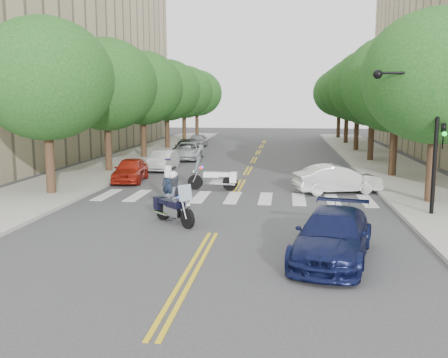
% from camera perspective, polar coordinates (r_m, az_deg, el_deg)
% --- Properties ---
extents(ground, '(140.00, 140.00, 0.00)m').
position_cam_1_polar(ground, '(17.36, -1.28, -6.24)').
color(ground, '#38383A').
rests_on(ground, ground).
extents(sidewalk_left, '(5.00, 60.00, 0.15)m').
position_cam_1_polar(sidewalk_left, '(40.64, -10.06, 2.43)').
color(sidewalk_left, '#9E9991').
rests_on(sidewalk_left, ground).
extents(sidewalk_right, '(5.00, 60.00, 0.15)m').
position_cam_1_polar(sidewalk_right, '(39.47, 17.34, 1.98)').
color(sidewalk_right, '#9E9991').
rests_on(sidewalk_right, ground).
extents(tree_l_0, '(6.40, 6.40, 8.45)m').
position_cam_1_polar(tree_l_0, '(25.25, -19.73, 10.69)').
color(tree_l_0, '#382316').
rests_on(tree_l_0, ground).
extents(tree_l_1, '(6.40, 6.40, 8.45)m').
position_cam_1_polar(tree_l_1, '(32.61, -13.32, 10.43)').
color(tree_l_1, '#382316').
rests_on(tree_l_1, ground).
extents(tree_l_2, '(6.40, 6.40, 8.45)m').
position_cam_1_polar(tree_l_2, '(40.21, -9.31, 10.21)').
color(tree_l_2, '#382316').
rests_on(tree_l_2, ground).
extents(tree_l_3, '(6.40, 6.40, 8.45)m').
position_cam_1_polar(tree_l_3, '(47.94, -6.58, 10.03)').
color(tree_l_3, '#382316').
rests_on(tree_l_3, ground).
extents(tree_l_4, '(6.40, 6.40, 8.45)m').
position_cam_1_polar(tree_l_4, '(55.74, -4.62, 9.88)').
color(tree_l_4, '#382316').
rests_on(tree_l_4, ground).
extents(tree_l_5, '(6.40, 6.40, 8.45)m').
position_cam_1_polar(tree_l_5, '(63.60, -3.14, 9.77)').
color(tree_l_5, '#382316').
rests_on(tree_l_5, ground).
extents(tree_r_0, '(6.40, 6.40, 8.45)m').
position_cam_1_polar(tree_r_0, '(23.48, 23.19, 10.67)').
color(tree_r_0, '#382316').
rests_on(tree_r_0, ground).
extents(tree_r_1, '(6.40, 6.40, 8.45)m').
position_cam_1_polar(tree_r_1, '(31.25, 19.13, 10.27)').
color(tree_r_1, '#382316').
rests_on(tree_r_1, ground).
extents(tree_r_2, '(6.40, 6.40, 8.45)m').
position_cam_1_polar(tree_r_2, '(39.12, 16.69, 10.00)').
color(tree_r_2, '#382316').
rests_on(tree_r_2, ground).
extents(tree_r_3, '(6.40, 6.40, 8.45)m').
position_cam_1_polar(tree_r_3, '(47.03, 15.08, 9.81)').
color(tree_r_3, '#382316').
rests_on(tree_r_3, ground).
extents(tree_r_4, '(6.40, 6.40, 8.45)m').
position_cam_1_polar(tree_r_4, '(54.96, 13.93, 9.67)').
color(tree_r_4, '#382316').
rests_on(tree_r_4, ground).
extents(tree_r_5, '(6.40, 6.40, 8.45)m').
position_cam_1_polar(tree_r_5, '(62.92, 13.07, 9.57)').
color(tree_r_5, '#382316').
rests_on(tree_r_5, ground).
extents(traffic_signal_pole, '(2.82, 0.42, 6.00)m').
position_cam_1_polar(traffic_signal_pole, '(20.78, 21.90, 6.01)').
color(traffic_signal_pole, black).
rests_on(traffic_signal_pole, ground).
extents(motorcycle_police, '(1.91, 1.91, 1.99)m').
position_cam_1_polar(motorcycle_police, '(18.67, -5.86, -2.43)').
color(motorcycle_police, black).
rests_on(motorcycle_police, ground).
extents(motorcycle_parked, '(2.60, 0.59, 1.68)m').
position_cam_1_polar(motorcycle_parked, '(25.63, -0.80, 0.02)').
color(motorcycle_parked, black).
rests_on(motorcycle_parked, ground).
extents(officer_standing, '(0.66, 0.52, 1.60)m').
position_cam_1_polar(officer_standing, '(22.67, -6.41, -0.65)').
color(officer_standing, '#151F31').
rests_on(officer_standing, ground).
extents(convertible, '(4.53, 2.68, 1.41)m').
position_cam_1_polar(convertible, '(25.43, 12.84, -0.00)').
color(convertible, white).
rests_on(convertible, ground).
extents(sedan_blue, '(3.00, 5.19, 1.41)m').
position_cam_1_polar(sedan_blue, '(14.73, 12.33, -6.35)').
color(sedan_blue, '#0E143B').
rests_on(sedan_blue, ground).
extents(parked_car_a, '(2.00, 4.12, 1.35)m').
position_cam_1_polar(parked_car_a, '(28.84, -10.64, 1.04)').
color(parked_car_a, '#AA2012').
rests_on(parked_car_a, ground).
extents(parked_car_b, '(1.46, 3.94, 1.29)m').
position_cam_1_polar(parked_car_b, '(33.40, -6.99, 2.12)').
color(parked_car_b, silver).
rests_on(parked_car_b, ground).
extents(parked_car_c, '(2.62, 5.00, 1.34)m').
position_cam_1_polar(parked_car_c, '(39.34, -4.16, 3.21)').
color(parked_car_c, '#B9BBC1').
rests_on(parked_car_c, ground).
extents(parked_car_d, '(1.81, 4.08, 1.17)m').
position_cam_1_polar(parked_car_d, '(43.58, -4.53, 3.64)').
color(parked_car_d, black).
rests_on(parked_car_d, ground).
extents(parked_car_e, '(1.70, 4.06, 1.37)m').
position_cam_1_polar(parked_car_e, '(49.51, -3.06, 4.40)').
color(parked_car_e, gray).
rests_on(parked_car_e, ground).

